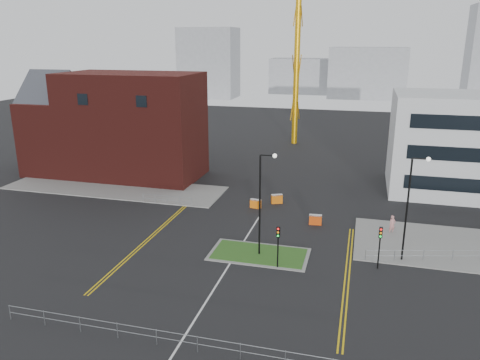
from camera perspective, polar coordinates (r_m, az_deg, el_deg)
The scene contains 23 objects.
ground at distance 35.23m, azimuth -3.87°, elevation -14.17°, with size 200.00×200.00×0.00m, color black.
pavement_left at distance 61.48m, azimuth -15.07°, elevation -0.93°, with size 28.00×8.00×0.12m, color slate.
island_kerb at distance 41.54m, azimuth 2.35°, elevation -9.03°, with size 8.60×4.60×0.08m, color slate.
grass_island at distance 41.53m, azimuth 2.35°, elevation -9.00°, with size 8.00×4.00×0.12m, color #214B19.
brick_building at distance 66.43m, azimuth -15.21°, elevation 6.38°, with size 24.20×10.07×14.24m.
streetlamp_island at distance 39.46m, azimuth 2.75°, elevation -2.01°, with size 1.46×0.36×9.18m.
streetlamp_right_near at distance 40.81m, azimuth 20.09°, elevation -2.41°, with size 1.46×0.36×9.18m.
traffic_light_island at distance 38.33m, azimuth 4.67°, elevation -7.20°, with size 0.28×0.33×3.65m.
traffic_light_right at distance 39.74m, azimuth 16.71°, elevation -6.99°, with size 0.28×0.33×3.65m.
railing_front at distance 30.12m, azimuth -7.74°, elevation -18.46°, with size 24.05×0.05×1.10m.
railing_left at distance 53.93m, azimuth -8.87°, elevation -2.25°, with size 6.05×0.05×1.10m.
centre_line at distance 36.87m, azimuth -2.86°, elevation -12.64°, with size 0.15×30.00×0.01m, color silver.
yellow_left_a at distance 46.62m, azimuth -10.49°, elevation -6.39°, with size 0.12×24.00×0.01m, color gold.
yellow_left_b at distance 46.50m, azimuth -10.15°, elevation -6.43°, with size 0.12×24.00×0.01m, color gold.
yellow_right_a at distance 39.00m, azimuth 12.71°, elevation -11.32°, with size 0.12×20.00×0.01m, color gold.
yellow_right_b at distance 38.99m, azimuth 13.16°, elevation -11.36°, with size 0.12×20.00×0.01m, color gold.
skyline_a at distance 156.92m, azimuth -3.81°, elevation 14.05°, with size 18.00×12.00×22.00m, color gray.
skyline_b at distance 158.89m, azimuth 15.23°, elevation 12.47°, with size 24.00×12.00×16.00m, color gray.
skyline_d at distance 169.96m, azimuth 8.99°, elevation 12.40°, with size 30.00×12.00×12.00m, color gray.
pedestrian at distance 47.78m, azimuth 18.06°, elevation -5.20°, with size 0.67×0.44×1.84m, color tan.
barrier_left at distance 52.35m, azimuth 1.91°, elevation -2.86°, with size 1.26×0.54×1.02m.
barrier_mid at distance 53.96m, azimuth 4.51°, elevation -2.26°, with size 1.34×0.89×1.07m.
barrier_right at distance 48.33m, azimuth 9.18°, elevation -4.74°, with size 1.29×0.51×1.06m.
Camera 1 is at (9.99, -28.58, 18.03)m, focal length 35.00 mm.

